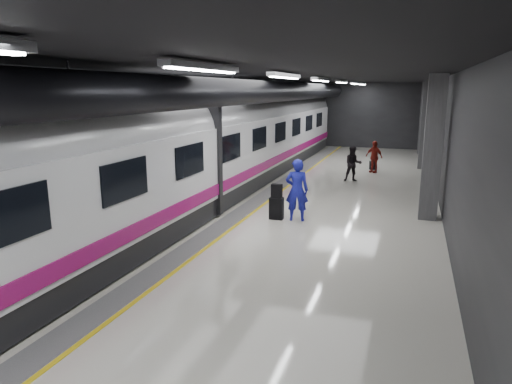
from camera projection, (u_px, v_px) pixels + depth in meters
The scene contains 9 objects.
ground at pixel (273, 222), 14.20m from camera, with size 40.00×40.00×0.00m, color silver.
platform_hall at pixel (274, 106), 14.40m from camera, with size 10.02×40.02×4.51m.
train at pixel (178, 151), 14.78m from camera, with size 3.05×38.00×4.05m.
traveler_main at pixel (297, 190), 14.16m from camera, with size 0.71×0.47×1.96m, color #1A2AC9.
suitcase_main at pixel (276, 208), 14.45m from camera, with size 0.43×0.27×0.70m, color black.
shoulder_bag at pixel (277, 191), 14.30m from camera, with size 0.33×0.18×0.44m, color black.
traveler_far_a at pixel (353, 164), 20.33m from camera, with size 0.77×0.60×1.58m, color black.
traveler_far_b at pixel (374, 157), 22.54m from camera, with size 0.92×0.38×1.57m, color maroon.
suitcase_far at pixel (373, 165), 23.46m from camera, with size 0.30×0.20×0.44m, color black.
Camera 1 is at (3.93, -13.08, 4.03)m, focal length 32.00 mm.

